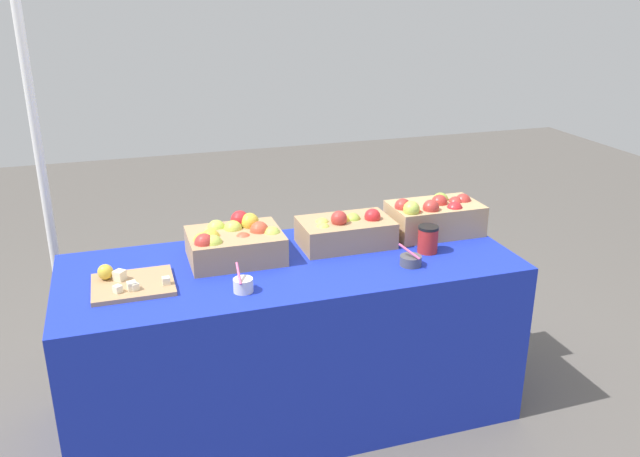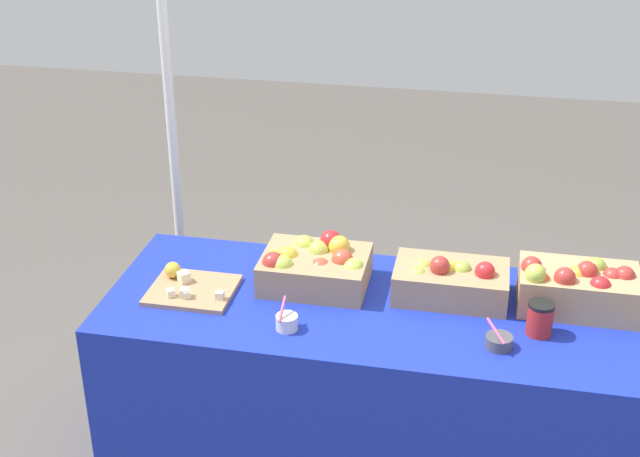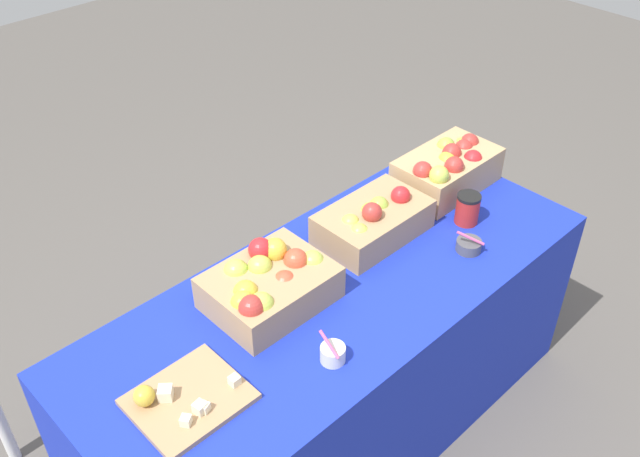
{
  "view_description": "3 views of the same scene",
  "coord_description": "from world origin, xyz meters",
  "px_view_note": "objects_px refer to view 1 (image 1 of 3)",
  "views": [
    {
      "loc": [
        -0.66,
        -2.45,
        1.84
      ],
      "look_at": [
        0.12,
        -0.02,
        0.88
      ],
      "focal_mm": 36.89,
      "sensor_mm": 36.0,
      "label": 1
    },
    {
      "loc": [
        0.36,
        -2.66,
        2.37
      ],
      "look_at": [
        -0.18,
        0.03,
        1.01
      ],
      "focal_mm": 48.79,
      "sensor_mm": 36.0,
      "label": 2
    },
    {
      "loc": [
        -1.26,
        -1.22,
        2.32
      ],
      "look_at": [
        -0.09,
        -0.0,
        1.03
      ],
      "focal_mm": 39.45,
      "sensor_mm": 36.0,
      "label": 3
    }
  ],
  "objects_px": {
    "sample_bowl_near": "(243,285)",
    "tent_pole": "(42,173)",
    "apple_crate_left": "(435,216)",
    "apple_crate_right": "(234,242)",
    "apple_crate_middle": "(345,231)",
    "cutting_board_front": "(129,283)",
    "sample_bowl_mid": "(411,260)",
    "coffee_cup": "(428,239)"
  },
  "relations": [
    {
      "from": "cutting_board_front",
      "to": "sample_bowl_mid",
      "type": "height_order",
      "value": "sample_bowl_mid"
    },
    {
      "from": "apple_crate_left",
      "to": "coffee_cup",
      "type": "distance_m",
      "value": 0.24
    },
    {
      "from": "apple_crate_left",
      "to": "apple_crate_middle",
      "type": "relative_size",
      "value": 1.02
    },
    {
      "from": "sample_bowl_mid",
      "to": "coffee_cup",
      "type": "relative_size",
      "value": 0.83
    },
    {
      "from": "apple_crate_left",
      "to": "apple_crate_middle",
      "type": "xyz_separation_m",
      "value": [
        -0.45,
        -0.01,
        -0.02
      ]
    },
    {
      "from": "apple_crate_right",
      "to": "cutting_board_front",
      "type": "xyz_separation_m",
      "value": [
        -0.44,
        -0.14,
        -0.06
      ]
    },
    {
      "from": "sample_bowl_near",
      "to": "apple_crate_right",
      "type": "bearing_deg",
      "value": 84.83
    },
    {
      "from": "sample_bowl_mid",
      "to": "sample_bowl_near",
      "type": "bearing_deg",
      "value": -177.32
    },
    {
      "from": "apple_crate_left",
      "to": "apple_crate_right",
      "type": "xyz_separation_m",
      "value": [
        -0.95,
        -0.02,
        -0.01
      ]
    },
    {
      "from": "sample_bowl_mid",
      "to": "coffee_cup",
      "type": "height_order",
      "value": "coffee_cup"
    },
    {
      "from": "sample_bowl_near",
      "to": "tent_pole",
      "type": "bearing_deg",
      "value": 127.73
    },
    {
      "from": "sample_bowl_mid",
      "to": "apple_crate_right",
      "type": "bearing_deg",
      "value": 157.23
    },
    {
      "from": "cutting_board_front",
      "to": "apple_crate_left",
      "type": "bearing_deg",
      "value": 6.78
    },
    {
      "from": "sample_bowl_near",
      "to": "coffee_cup",
      "type": "distance_m",
      "value": 0.85
    },
    {
      "from": "apple_crate_right",
      "to": "tent_pole",
      "type": "xyz_separation_m",
      "value": [
        -0.77,
        0.64,
        0.2
      ]
    },
    {
      "from": "sample_bowl_mid",
      "to": "tent_pole",
      "type": "xyz_separation_m",
      "value": [
        -1.45,
        0.92,
        0.25
      ]
    },
    {
      "from": "apple_crate_left",
      "to": "coffee_cup",
      "type": "xyz_separation_m",
      "value": [
        -0.13,
        -0.2,
        -0.03
      ]
    },
    {
      "from": "cutting_board_front",
      "to": "tent_pole",
      "type": "relative_size",
      "value": 0.15
    },
    {
      "from": "sample_bowl_near",
      "to": "sample_bowl_mid",
      "type": "bearing_deg",
      "value": 2.68
    },
    {
      "from": "apple_crate_left",
      "to": "apple_crate_right",
      "type": "relative_size",
      "value": 1.07
    },
    {
      "from": "apple_crate_right",
      "to": "cutting_board_front",
      "type": "bearing_deg",
      "value": -161.86
    },
    {
      "from": "apple_crate_middle",
      "to": "apple_crate_right",
      "type": "height_order",
      "value": "apple_crate_right"
    },
    {
      "from": "apple_crate_right",
      "to": "coffee_cup",
      "type": "height_order",
      "value": "apple_crate_right"
    },
    {
      "from": "apple_crate_middle",
      "to": "tent_pole",
      "type": "xyz_separation_m",
      "value": [
        -1.27,
        0.63,
        0.21
      ]
    },
    {
      "from": "tent_pole",
      "to": "sample_bowl_mid",
      "type": "bearing_deg",
      "value": -32.48
    },
    {
      "from": "apple_crate_left",
      "to": "apple_crate_right",
      "type": "bearing_deg",
      "value": -178.72
    },
    {
      "from": "apple_crate_left",
      "to": "sample_bowl_near",
      "type": "height_order",
      "value": "apple_crate_left"
    },
    {
      "from": "apple_crate_middle",
      "to": "tent_pole",
      "type": "relative_size",
      "value": 0.2
    },
    {
      "from": "apple_crate_left",
      "to": "sample_bowl_mid",
      "type": "height_order",
      "value": "apple_crate_left"
    },
    {
      "from": "sample_bowl_mid",
      "to": "coffee_cup",
      "type": "bearing_deg",
      "value": 39.65
    },
    {
      "from": "sample_bowl_near",
      "to": "sample_bowl_mid",
      "type": "relative_size",
      "value": 1.1
    },
    {
      "from": "coffee_cup",
      "to": "tent_pole",
      "type": "relative_size",
      "value": 0.06
    },
    {
      "from": "sample_bowl_near",
      "to": "sample_bowl_mid",
      "type": "xyz_separation_m",
      "value": [
        0.71,
        0.03,
        -0.01
      ]
    },
    {
      "from": "apple_crate_right",
      "to": "cutting_board_front",
      "type": "distance_m",
      "value": 0.47
    },
    {
      "from": "sample_bowl_near",
      "to": "coffee_cup",
      "type": "relative_size",
      "value": 0.91
    },
    {
      "from": "apple_crate_middle",
      "to": "sample_bowl_mid",
      "type": "height_order",
      "value": "apple_crate_middle"
    },
    {
      "from": "cutting_board_front",
      "to": "tent_pole",
      "type": "height_order",
      "value": "tent_pole"
    },
    {
      "from": "cutting_board_front",
      "to": "sample_bowl_mid",
      "type": "bearing_deg",
      "value": -7.26
    },
    {
      "from": "apple_crate_left",
      "to": "sample_bowl_near",
      "type": "xyz_separation_m",
      "value": [
        -0.98,
        -0.34,
        -0.06
      ]
    },
    {
      "from": "sample_bowl_mid",
      "to": "coffee_cup",
      "type": "xyz_separation_m",
      "value": [
        0.13,
        0.11,
        0.04
      ]
    },
    {
      "from": "apple_crate_middle",
      "to": "tent_pole",
      "type": "distance_m",
      "value": 1.43
    },
    {
      "from": "apple_crate_middle",
      "to": "cutting_board_front",
      "type": "bearing_deg",
      "value": -170.76
    }
  ]
}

